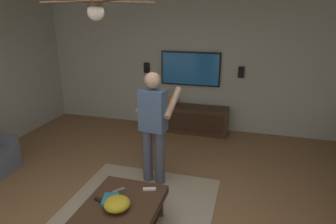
{
  "coord_description": "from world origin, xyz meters",
  "views": [
    {
      "loc": [
        -2.56,
        -1.07,
        2.35
      ],
      "look_at": [
        0.95,
        -0.07,
        1.12
      ],
      "focal_mm": 30.88,
      "sensor_mm": 36.0,
      "label": 1
    }
  ],
  "objects_px": {
    "remote_grey": "(119,191)",
    "person_standing": "(154,122)",
    "book": "(110,199)",
    "coffee_table": "(121,213)",
    "remote_black": "(100,201)",
    "tv": "(190,69)",
    "wall_speaker_right": "(147,68)",
    "media_console": "(187,119)",
    "remote_white": "(149,189)",
    "wall_speaker_left": "(241,72)",
    "ceiling_fan": "(95,4)",
    "bowl": "(117,204)",
    "vase_round": "(172,100)"
  },
  "relations": [
    {
      "from": "remote_black",
      "to": "wall_speaker_left",
      "type": "height_order",
      "value": "wall_speaker_left"
    },
    {
      "from": "ceiling_fan",
      "to": "bowl",
      "type": "bearing_deg",
      "value": -139.74
    },
    {
      "from": "person_standing",
      "to": "media_console",
      "type": "bearing_deg",
      "value": 7.27
    },
    {
      "from": "media_console",
      "to": "wall_speaker_left",
      "type": "bearing_deg",
      "value": 103.87
    },
    {
      "from": "bowl",
      "to": "remote_white",
      "type": "bearing_deg",
      "value": -26.6
    },
    {
      "from": "tv",
      "to": "wall_speaker_right",
      "type": "relative_size",
      "value": 5.65
    },
    {
      "from": "bowl",
      "to": "remote_grey",
      "type": "distance_m",
      "value": 0.32
    },
    {
      "from": "ceiling_fan",
      "to": "remote_grey",
      "type": "bearing_deg",
      "value": -90.37
    },
    {
      "from": "coffee_table",
      "to": "wall_speaker_right",
      "type": "distance_m",
      "value": 3.72
    },
    {
      "from": "remote_black",
      "to": "vase_round",
      "type": "xyz_separation_m",
      "value": [
        3.22,
        0.04,
        0.25
      ]
    },
    {
      "from": "media_console",
      "to": "remote_white",
      "type": "distance_m",
      "value": 2.88
    },
    {
      "from": "ceiling_fan",
      "to": "remote_black",
      "type": "bearing_deg",
      "value": -177.57
    },
    {
      "from": "bowl",
      "to": "vase_round",
      "type": "distance_m",
      "value": 3.3
    },
    {
      "from": "remote_grey",
      "to": "vase_round",
      "type": "distance_m",
      "value": 3.0
    },
    {
      "from": "media_console",
      "to": "remote_black",
      "type": "xyz_separation_m",
      "value": [
        -3.23,
        0.28,
        0.14
      ]
    },
    {
      "from": "book",
      "to": "wall_speaker_right",
      "type": "xyz_separation_m",
      "value": [
        3.44,
        0.79,
        0.85
      ]
    },
    {
      "from": "remote_black",
      "to": "book",
      "type": "height_order",
      "value": "book"
    },
    {
      "from": "remote_grey",
      "to": "person_standing",
      "type": "bearing_deg",
      "value": -148.43
    },
    {
      "from": "remote_white",
      "to": "wall_speaker_left",
      "type": "bearing_deg",
      "value": 55.49
    },
    {
      "from": "remote_white",
      "to": "book",
      "type": "bearing_deg",
      "value": -156.91
    },
    {
      "from": "coffee_table",
      "to": "media_console",
      "type": "xyz_separation_m",
      "value": [
        3.21,
        -0.03,
        -0.02
      ]
    },
    {
      "from": "book",
      "to": "vase_round",
      "type": "xyz_separation_m",
      "value": [
        3.17,
        0.15,
        0.24
      ]
    },
    {
      "from": "media_console",
      "to": "tv",
      "type": "relative_size",
      "value": 1.37
    },
    {
      "from": "media_console",
      "to": "remote_grey",
      "type": "xyz_separation_m",
      "value": [
        -3.0,
        0.16,
        0.14
      ]
    },
    {
      "from": "media_console",
      "to": "tv",
      "type": "distance_m",
      "value": 1.05
    },
    {
      "from": "remote_black",
      "to": "remote_grey",
      "type": "height_order",
      "value": "same"
    },
    {
      "from": "remote_grey",
      "to": "book",
      "type": "relative_size",
      "value": 0.68
    },
    {
      "from": "media_console",
      "to": "ceiling_fan",
      "type": "height_order",
      "value": "ceiling_fan"
    },
    {
      "from": "book",
      "to": "wall_speaker_left",
      "type": "height_order",
      "value": "wall_speaker_left"
    },
    {
      "from": "coffee_table",
      "to": "vase_round",
      "type": "height_order",
      "value": "vase_round"
    },
    {
      "from": "coffee_table",
      "to": "book",
      "type": "distance_m",
      "value": 0.19
    },
    {
      "from": "bowl",
      "to": "remote_black",
      "type": "bearing_deg",
      "value": 75.11
    },
    {
      "from": "media_console",
      "to": "remote_black",
      "type": "height_order",
      "value": "media_console"
    },
    {
      "from": "remote_grey",
      "to": "ceiling_fan",
      "type": "distance_m",
      "value": 2.04
    },
    {
      "from": "media_console",
      "to": "ceiling_fan",
      "type": "xyz_separation_m",
      "value": [
        -3.0,
        0.29,
        2.17
      ]
    },
    {
      "from": "person_standing",
      "to": "bowl",
      "type": "xyz_separation_m",
      "value": [
        -1.24,
        -0.0,
        -0.47
      ]
    },
    {
      "from": "person_standing",
      "to": "ceiling_fan",
      "type": "height_order",
      "value": "ceiling_fan"
    },
    {
      "from": "tv",
      "to": "bowl",
      "type": "bearing_deg",
      "value": -0.6
    },
    {
      "from": "bowl",
      "to": "person_standing",
      "type": "bearing_deg",
      "value": 0.02
    },
    {
      "from": "coffee_table",
      "to": "vase_round",
      "type": "bearing_deg",
      "value": 5.05
    },
    {
      "from": "book",
      "to": "wall_speaker_right",
      "type": "relative_size",
      "value": 1.0
    },
    {
      "from": "ceiling_fan",
      "to": "remote_white",
      "type": "bearing_deg",
      "value": -74.47
    },
    {
      "from": "person_standing",
      "to": "wall_speaker_right",
      "type": "distance_m",
      "value": 2.51
    },
    {
      "from": "book",
      "to": "vase_round",
      "type": "bearing_deg",
      "value": 166.66
    },
    {
      "from": "remote_grey",
      "to": "vase_round",
      "type": "xyz_separation_m",
      "value": [
        2.99,
        0.16,
        0.25
      ]
    },
    {
      "from": "media_console",
      "to": "remote_black",
      "type": "relative_size",
      "value": 11.33
    },
    {
      "from": "remote_black",
      "to": "remote_grey",
      "type": "bearing_deg",
      "value": 84.74
    },
    {
      "from": "tv",
      "to": "bowl",
      "type": "xyz_separation_m",
      "value": [
        -3.53,
        0.04,
        -0.83
      ]
    },
    {
      "from": "wall_speaker_right",
      "to": "person_standing",
      "type": "bearing_deg",
      "value": -158.07
    },
    {
      "from": "remote_grey",
      "to": "wall_speaker_left",
      "type": "relative_size",
      "value": 0.68
    }
  ]
}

